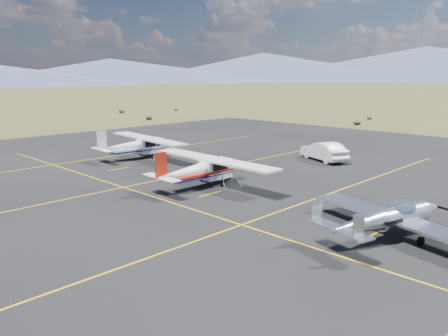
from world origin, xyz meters
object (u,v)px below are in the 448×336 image
aircraft_plain (137,145)px  aircraft_cessna (202,169)px  aircraft_low_wing (390,218)px  sedan (324,151)px

aircraft_plain → aircraft_cessna: bearing=-98.3°
aircraft_cessna → aircraft_plain: aircraft_plain is taller
aircraft_plain → aircraft_low_wing: bearing=-92.3°
aircraft_cessna → sedan: aircraft_cessna is taller
aircraft_cessna → aircraft_low_wing: bearing=-91.0°
aircraft_cessna → aircraft_plain: 12.31m
aircraft_cessna → sedan: bearing=-2.2°
aircraft_low_wing → sedan: bearing=55.4°
aircraft_cessna → aircraft_plain: (2.91, 11.96, 0.00)m
aircraft_low_wing → sedan: 19.48m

